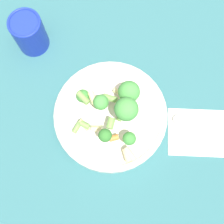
{
  "coord_description": "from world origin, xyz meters",
  "views": [
    {
      "loc": [
        -0.0,
        -0.16,
        0.67
      ],
      "look_at": [
        0.0,
        0.0,
        0.06
      ],
      "focal_mm": 50.0,
      "sensor_mm": 36.0,
      "label": 1
    }
  ],
  "objects": [
    {
      "name": "ground_plane",
      "position": [
        0.0,
        0.0,
        0.0
      ],
      "size": [
        3.0,
        3.0,
        0.0
      ],
      "primitive_type": "plane",
      "color": "#2D6066"
    },
    {
      "name": "bowl",
      "position": [
        0.0,
        0.0,
        0.02
      ],
      "size": [
        0.24,
        0.24,
        0.04
      ],
      "color": "silver",
      "rests_on": "ground_plane"
    },
    {
      "name": "pasta_salad",
      "position": [
        0.02,
        0.0,
        0.09
      ],
      "size": [
        0.14,
        0.16,
        0.09
      ],
      "color": "#8CB766",
      "rests_on": "bowl"
    },
    {
      "name": "cup",
      "position": [
        -0.18,
        0.19,
        0.05
      ],
      "size": [
        0.07,
        0.07,
        0.1
      ],
      "color": "#192DAD",
      "rests_on": "ground_plane"
    },
    {
      "name": "napkin",
      "position": [
        0.21,
        -0.04,
        0.0
      ],
      "size": [
        0.17,
        0.11,
        0.01
      ],
      "color": "white",
      "rests_on": "ground_plane"
    },
    {
      "name": "spoon",
      "position": [
        0.2,
        -0.02,
        0.01
      ],
      "size": [
        0.2,
        0.05,
        0.01
      ],
      "rotation": [
        0.0,
        0.0,
        9.25
      ],
      "color": "silver",
      "rests_on": "napkin"
    }
  ]
}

